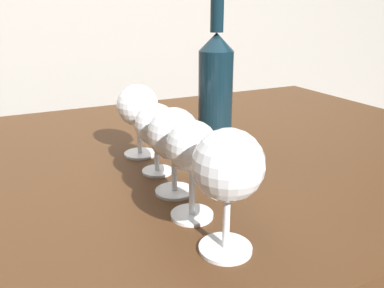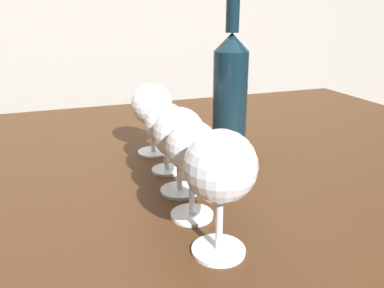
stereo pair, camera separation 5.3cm
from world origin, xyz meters
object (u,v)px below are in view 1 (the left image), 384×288
(wine_glass_white, at_px, (192,149))
(wine_bottle, at_px, (215,91))
(wine_glass_port, at_px, (228,169))
(wine_glass_pinot, at_px, (174,136))
(wine_glass_cabernet, at_px, (156,126))
(wine_glass_rose, at_px, (138,107))

(wine_glass_white, relative_size, wine_bottle, 0.45)
(wine_glass_port, xyz_separation_m, wine_bottle, (0.16, 0.32, 0.02))
(wine_glass_port, relative_size, wine_glass_pinot, 1.11)
(wine_glass_port, bearing_deg, wine_glass_pinot, 88.06)
(wine_glass_cabernet, bearing_deg, wine_bottle, 21.08)
(wine_glass_white, distance_m, wine_bottle, 0.28)
(wine_glass_pinot, xyz_separation_m, wine_glass_rose, (0.00, 0.19, 0.00))
(wine_glass_rose, distance_m, wine_bottle, 0.16)
(wine_bottle, bearing_deg, wine_glass_pinot, -136.52)
(wine_glass_pinot, xyz_separation_m, wine_glass_cabernet, (0.00, 0.09, -0.01))
(wine_bottle, bearing_deg, wine_glass_white, -125.52)
(wine_glass_rose, bearing_deg, wine_glass_cabernet, -89.97)
(wine_glass_port, xyz_separation_m, wine_glass_rose, (0.01, 0.36, -0.01))
(wine_glass_rose, bearing_deg, wine_glass_port, -91.56)
(wine_bottle, bearing_deg, wine_glass_rose, 164.99)
(wine_glass_port, bearing_deg, wine_glass_rose, 88.44)
(wine_bottle, bearing_deg, wine_glass_port, -116.73)
(wine_glass_port, relative_size, wine_glass_white, 1.10)
(wine_glass_rose, bearing_deg, wine_bottle, -15.01)
(wine_glass_cabernet, xyz_separation_m, wine_bottle, (0.15, 0.06, 0.04))
(wine_glass_pinot, bearing_deg, wine_glass_white, -95.36)
(wine_glass_pinot, height_order, wine_bottle, wine_bottle)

